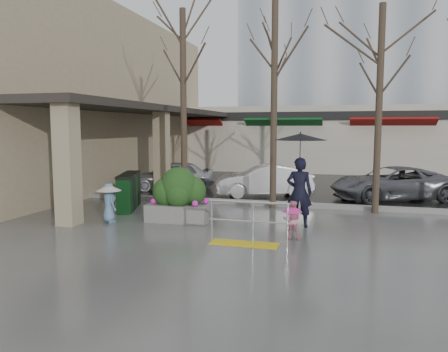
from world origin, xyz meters
The scene contains 21 objects.
ground centered at (0.00, 0.00, 0.00)m, with size 120.00×120.00×0.00m, color #51514F.
street_asphalt centered at (0.00, 22.00, 0.01)m, with size 120.00×36.00×0.01m, color black.
curb centered at (0.00, 4.00, 0.07)m, with size 120.00×0.30×0.15m, color gray.
near_building centered at (-9.00, 8.00, 4.00)m, with size 6.00×18.00×8.00m, color tan.
canopy_slab centered at (-4.80, 8.00, 3.62)m, with size 2.80×18.00×0.25m, color #2D2823.
pillar_front centered at (-3.90, -0.50, 1.75)m, with size 0.55×0.55×3.50m, color tan.
pillar_back centered at (-3.90, 6.00, 1.75)m, with size 0.55×0.55×3.50m, color tan.
storefront_row centered at (2.00, 17.97, 2.01)m, with size 34.00×6.74×4.00m.
office_tower centered at (4.00, 30.00, 12.50)m, with size 18.00×12.00×25.00m, color #8C99A8.
handrail centered at (1.36, -1.20, 0.38)m, with size 1.90×0.50×1.03m.
tree_west centered at (-2.00, 3.60, 5.08)m, with size 3.20×3.20×6.80m.
tree_midwest centered at (1.20, 3.60, 5.23)m, with size 3.20×3.20×7.00m.
tree_mideast centered at (4.50, 3.60, 4.86)m, with size 3.20×3.20×6.50m.
woman centered at (2.34, 0.98, 1.54)m, with size 1.46×1.46×2.61m.
child_pink centered at (2.31, -0.41, 0.54)m, with size 0.49×0.49×0.95m.
child_blue centered at (-3.00, 0.11, 0.70)m, with size 0.73×0.73×1.14m.
planter centered at (-1.10, 0.79, 0.76)m, with size 1.84×1.07×1.58m.
news_boxes centered at (-3.43, 2.14, 0.60)m, with size 1.11×2.19×1.20m.
car_a centered at (-3.86, 6.91, 0.63)m, with size 1.49×3.70×1.26m, color #B1B0B5.
car_b centered at (0.45, 6.04, 0.63)m, with size 1.33×3.82×1.26m, color silver.
car_c centered at (5.25, 6.45, 0.63)m, with size 2.09×4.53×1.26m, color slate.
Camera 1 is at (3.50, -10.96, 2.72)m, focal length 35.00 mm.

